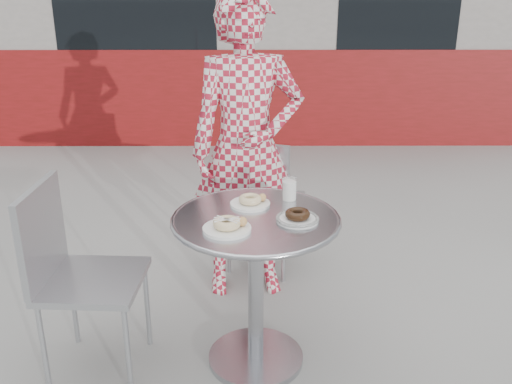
{
  "coord_description": "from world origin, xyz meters",
  "views": [
    {
      "loc": [
        -0.03,
        -2.25,
        1.73
      ],
      "look_at": [
        -0.02,
        0.11,
        0.81
      ],
      "focal_mm": 40.0,
      "sensor_mm": 36.0,
      "label": 1
    }
  ],
  "objects_px": {
    "plate_far": "(251,201)",
    "milk_cup": "(290,190)",
    "seated_person": "(247,149)",
    "plate_checker": "(297,217)",
    "chair_left": "(94,316)",
    "bistro_table": "(256,255)",
    "chair_far": "(264,227)",
    "plate_near": "(228,226)"
  },
  "relations": [
    {
      "from": "plate_near",
      "to": "chair_far",
      "type": "bearing_deg",
      "value": 81.12
    },
    {
      "from": "bistro_table",
      "to": "plate_far",
      "type": "bearing_deg",
      "value": 99.01
    },
    {
      "from": "bistro_table",
      "to": "seated_person",
      "type": "distance_m",
      "value": 0.75
    },
    {
      "from": "seated_person",
      "to": "milk_cup",
      "type": "distance_m",
      "value": 0.54
    },
    {
      "from": "plate_far",
      "to": "plate_checker",
      "type": "xyz_separation_m",
      "value": [
        0.2,
        -0.17,
        -0.0
      ]
    },
    {
      "from": "plate_near",
      "to": "plate_checker",
      "type": "xyz_separation_m",
      "value": [
        0.29,
        0.1,
        -0.01
      ]
    },
    {
      "from": "seated_person",
      "to": "milk_cup",
      "type": "relative_size",
      "value": 15.64
    },
    {
      "from": "chair_left",
      "to": "chair_far",
      "type": "bearing_deg",
      "value": -35.49
    },
    {
      "from": "bistro_table",
      "to": "plate_near",
      "type": "distance_m",
      "value": 0.27
    },
    {
      "from": "plate_far",
      "to": "seated_person",
      "type": "bearing_deg",
      "value": 92.42
    },
    {
      "from": "bistro_table",
      "to": "seated_person",
      "type": "height_order",
      "value": "seated_person"
    },
    {
      "from": "chair_far",
      "to": "chair_left",
      "type": "xyz_separation_m",
      "value": [
        -0.79,
        -0.99,
        0.01
      ]
    },
    {
      "from": "chair_left",
      "to": "milk_cup",
      "type": "height_order",
      "value": "chair_left"
    },
    {
      "from": "bistro_table",
      "to": "chair_left",
      "type": "bearing_deg",
      "value": -177.03
    },
    {
      "from": "chair_far",
      "to": "plate_checker",
      "type": "bearing_deg",
      "value": 116.05
    },
    {
      "from": "seated_person",
      "to": "plate_checker",
      "type": "bearing_deg",
      "value": -80.18
    },
    {
      "from": "plate_near",
      "to": "chair_left",
      "type": "bearing_deg",
      "value": 171.33
    },
    {
      "from": "plate_near",
      "to": "plate_checker",
      "type": "relative_size",
      "value": 1.08
    },
    {
      "from": "bistro_table",
      "to": "plate_near",
      "type": "xyz_separation_m",
      "value": [
        -0.11,
        -0.13,
        0.2
      ]
    },
    {
      "from": "plate_checker",
      "to": "milk_cup",
      "type": "xyz_separation_m",
      "value": [
        -0.02,
        0.24,
        0.03
      ]
    },
    {
      "from": "bistro_table",
      "to": "chair_left",
      "type": "distance_m",
      "value": 0.79
    },
    {
      "from": "plate_near",
      "to": "milk_cup",
      "type": "xyz_separation_m",
      "value": [
        0.27,
        0.33,
        0.03
      ]
    },
    {
      "from": "plate_checker",
      "to": "plate_near",
      "type": "bearing_deg",
      "value": -161.77
    },
    {
      "from": "chair_left",
      "to": "plate_far",
      "type": "height_order",
      "value": "chair_left"
    },
    {
      "from": "chair_left",
      "to": "milk_cup",
      "type": "distance_m",
      "value": 1.06
    },
    {
      "from": "seated_person",
      "to": "milk_cup",
      "type": "height_order",
      "value": "seated_person"
    },
    {
      "from": "plate_far",
      "to": "plate_near",
      "type": "xyz_separation_m",
      "value": [
        -0.09,
        -0.27,
        0.0
      ]
    },
    {
      "from": "plate_far",
      "to": "milk_cup",
      "type": "distance_m",
      "value": 0.19
    },
    {
      "from": "chair_far",
      "to": "plate_far",
      "type": "height_order",
      "value": "chair_far"
    },
    {
      "from": "chair_left",
      "to": "milk_cup",
      "type": "relative_size",
      "value": 8.37
    },
    {
      "from": "plate_far",
      "to": "plate_near",
      "type": "relative_size",
      "value": 0.91
    },
    {
      "from": "chair_far",
      "to": "seated_person",
      "type": "xyz_separation_m",
      "value": [
        -0.1,
        -0.25,
        0.58
      ]
    },
    {
      "from": "bistro_table",
      "to": "plate_far",
      "type": "xyz_separation_m",
      "value": [
        -0.02,
        0.14,
        0.2
      ]
    },
    {
      "from": "chair_far",
      "to": "plate_far",
      "type": "relative_size",
      "value": 4.7
    },
    {
      "from": "milk_cup",
      "to": "chair_far",
      "type": "bearing_deg",
      "value": 97.74
    },
    {
      "from": "chair_far",
      "to": "milk_cup",
      "type": "xyz_separation_m",
      "value": [
        0.1,
        -0.75,
        0.53
      ]
    },
    {
      "from": "bistro_table",
      "to": "plate_checker",
      "type": "height_order",
      "value": "plate_checker"
    },
    {
      "from": "plate_near",
      "to": "plate_checker",
      "type": "distance_m",
      "value": 0.31
    },
    {
      "from": "plate_far",
      "to": "milk_cup",
      "type": "xyz_separation_m",
      "value": [
        0.18,
        0.07,
        0.03
      ]
    },
    {
      "from": "plate_checker",
      "to": "chair_far",
      "type": "bearing_deg",
      "value": 97.04
    },
    {
      "from": "chair_left",
      "to": "plate_near",
      "type": "height_order",
      "value": "chair_left"
    },
    {
      "from": "plate_checker",
      "to": "chair_left",
      "type": "bearing_deg",
      "value": -179.89
    }
  ]
}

